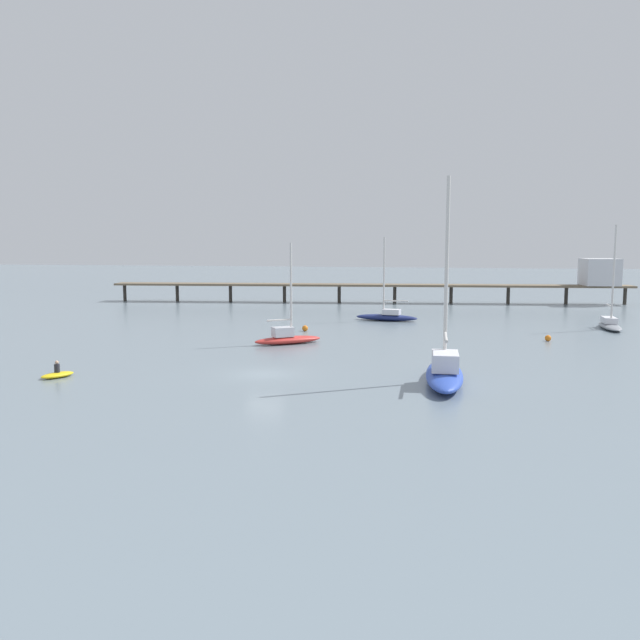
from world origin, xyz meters
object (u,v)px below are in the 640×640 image
object	(u,v)px
mooring_buoy_outer	(548,338)
sailboat_blue	(444,370)
pier	(482,279)
dinghy_yellow	(57,374)
sailboat_red	(287,337)
sailboat_navy	(387,315)
mooring_buoy_inner	(305,328)
sailboat_gray	(610,323)

from	to	relation	value
mooring_buoy_outer	sailboat_blue	bearing A→B (deg)	-114.39
pier	dinghy_yellow	distance (m)	66.92
sailboat_red	mooring_buoy_outer	world-z (taller)	sailboat_red
sailboat_blue	sailboat_navy	bearing A→B (deg)	101.81
sailboat_red	pier	bearing A→B (deg)	66.56
mooring_buoy_inner	mooring_buoy_outer	world-z (taller)	mooring_buoy_inner
sailboat_navy	sailboat_gray	size ratio (longest dim) A/B	0.89
sailboat_navy	mooring_buoy_inner	size ratio (longest dim) A/B	15.97
sailboat_gray	sailboat_red	bearing A→B (deg)	-151.60
pier	mooring_buoy_outer	world-z (taller)	pier
dinghy_yellow	sailboat_red	bearing A→B (deg)	56.26
pier	sailboat_blue	size ratio (longest dim) A/B	5.88
sailboat_navy	dinghy_yellow	xyz separation A→B (m)	(-18.32, -35.93, -0.40)
sailboat_blue	mooring_buoy_outer	bearing A→B (deg)	65.61
sailboat_gray	mooring_buoy_outer	bearing A→B (deg)	-126.57
sailboat_navy	sailboat_gray	distance (m)	23.53
sailboat_blue	mooring_buoy_inner	bearing A→B (deg)	122.58
sailboat_blue	sailboat_gray	size ratio (longest dim) A/B	1.21
dinghy_yellow	mooring_buoy_inner	bearing A→B (deg)	66.45
pier	sailboat_blue	bearing A→B (deg)	-94.80
sailboat_blue	pier	bearing A→B (deg)	85.20
sailboat_navy	dinghy_yellow	world-z (taller)	sailboat_navy
pier	mooring_buoy_inner	xyz separation A→B (m)	(-18.84, -34.42, -3.34)
sailboat_gray	dinghy_yellow	bearing A→B (deg)	-141.32
sailboat_red	sailboat_blue	world-z (taller)	sailboat_blue
pier	sailboat_red	world-z (taller)	sailboat_red
mooring_buoy_outer	dinghy_yellow	bearing A→B (deg)	-145.79
sailboat_blue	dinghy_yellow	bearing A→B (deg)	-172.54
pier	dinghy_yellow	world-z (taller)	pier
mooring_buoy_inner	sailboat_blue	bearing A→B (deg)	-57.42
sailboat_navy	mooring_buoy_inner	bearing A→B (deg)	-124.51
sailboat_blue	mooring_buoy_inner	xyz separation A→B (m)	(-14.10, 22.06, -0.55)
sailboat_red	sailboat_navy	bearing A→B (deg)	69.76
sailboat_red	mooring_buoy_outer	bearing A→B (deg)	15.37
pier	mooring_buoy_outer	distance (m)	36.93
sailboat_blue	sailboat_gray	world-z (taller)	sailboat_blue
sailboat_blue	mooring_buoy_outer	size ratio (longest dim) A/B	23.11
dinghy_yellow	mooring_buoy_outer	world-z (taller)	dinghy_yellow
mooring_buoy_inner	mooring_buoy_outer	distance (m)	23.24
sailboat_red	dinghy_yellow	bearing A→B (deg)	-123.74
pier	mooring_buoy_outer	size ratio (longest dim) A/B	135.96
pier	mooring_buoy_inner	distance (m)	39.39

